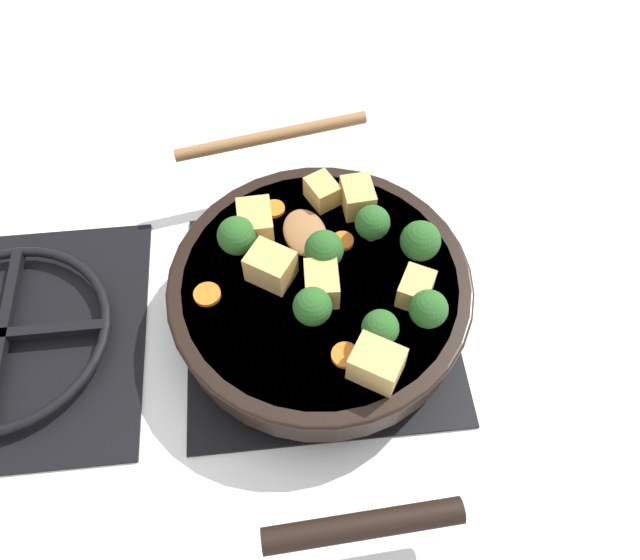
{
  "coord_description": "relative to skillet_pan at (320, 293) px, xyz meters",
  "views": [
    {
      "loc": [
        -0.36,
        0.04,
        0.65
      ],
      "look_at": [
        0.0,
        0.0,
        0.08
      ],
      "focal_mm": 35.0,
      "sensor_mm": 36.0,
      "label": 1
    }
  ],
  "objects": [
    {
      "name": "tofu_cube_front_piece",
      "position": [
        -0.03,
        -0.1,
        0.04
      ],
      "size": [
        0.05,
        0.05,
        0.03
      ],
      "primitive_type": "cube",
      "rotation": [
        0.0,
        0.0,
        5.79
      ],
      "color": "tan",
      "rests_on": "skillet_pan"
    },
    {
      "name": "carrot_slice_edge_slice",
      "position": [
        -0.0,
        0.12,
        0.02
      ],
      "size": [
        0.03,
        0.03,
        0.01
      ],
      "primitive_type": "cylinder",
      "color": "orange",
      "rests_on": "skillet_pan"
    },
    {
      "name": "broccoli_floret_west_rim",
      "position": [
        -0.08,
        -0.05,
        0.05
      ],
      "size": [
        0.04,
        0.04,
        0.05
      ],
      "color": "#709956",
      "rests_on": "skillet_pan"
    },
    {
      "name": "rear_burner_grate",
      "position": [
        0.0,
        0.36,
        -0.04
      ],
      "size": [
        0.31,
        0.31,
        0.03
      ],
      "color": "black",
      "rests_on": "ground_plane"
    },
    {
      "name": "skillet_pan",
      "position": [
        0.0,
        0.0,
        0.0
      ],
      "size": [
        0.44,
        0.33,
        0.05
      ],
      "color": "black",
      "rests_on": "front_burner_grate"
    },
    {
      "name": "broccoli_floret_mid_floret",
      "position": [
        -0.06,
        -0.1,
        0.05
      ],
      "size": [
        0.04,
        0.04,
        0.05
      ],
      "color": "#709956",
      "rests_on": "skillet_pan"
    },
    {
      "name": "tofu_cube_mid_small",
      "position": [
        0.11,
        -0.01,
        0.04
      ],
      "size": [
        0.05,
        0.04,
        0.03
      ],
      "primitive_type": "cube",
      "rotation": [
        0.0,
        0.0,
        0.46
      ],
      "color": "tan",
      "rests_on": "skillet_pan"
    },
    {
      "name": "ground_plane",
      "position": [
        0.0,
        0.0,
        -0.06
      ],
      "size": [
        2.4,
        2.4,
        0.0
      ],
      "primitive_type": "plane",
      "color": "white"
    },
    {
      "name": "carrot_slice_near_center",
      "position": [
        0.05,
        -0.03,
        0.02
      ],
      "size": [
        0.02,
        0.02,
        0.01
      ],
      "primitive_type": "cylinder",
      "color": "orange",
      "rests_on": "skillet_pan"
    },
    {
      "name": "tofu_cube_center_large",
      "position": [
        0.01,
        0.05,
        0.04
      ],
      "size": [
        0.06,
        0.06,
        0.04
      ],
      "primitive_type": "cube",
      "rotation": [
        0.0,
        0.0,
        4.13
      ],
      "color": "tan",
      "rests_on": "skillet_pan"
    },
    {
      "name": "carrot_slice_orange_thin",
      "position": [
        0.1,
        0.04,
        0.02
      ],
      "size": [
        0.02,
        0.02,
        0.01
      ],
      "primitive_type": "cylinder",
      "color": "orange",
      "rests_on": "skillet_pan"
    },
    {
      "name": "broccoli_floret_south_cluster",
      "position": [
        0.02,
        -0.11,
        0.05
      ],
      "size": [
        0.04,
        0.04,
        0.05
      ],
      "color": "#709956",
      "rests_on": "skillet_pan"
    },
    {
      "name": "broccoli_floret_north_edge",
      "position": [
        0.05,
        0.09,
        0.05
      ],
      "size": [
        0.04,
        0.04,
        0.05
      ],
      "color": "#709956",
      "rests_on": "skillet_pan"
    },
    {
      "name": "tofu_cube_near_handle",
      "position": [
        0.1,
        -0.05,
        0.04
      ],
      "size": [
        0.05,
        0.04,
        0.03
      ],
      "primitive_type": "cube",
      "rotation": [
        0.0,
        0.0,
        0.09
      ],
      "color": "tan",
      "rests_on": "skillet_pan"
    },
    {
      "name": "tofu_cube_west_chunk",
      "position": [
        -0.01,
        -0.0,
        0.04
      ],
      "size": [
        0.04,
        0.04,
        0.04
      ],
      "primitive_type": "cube",
      "rotation": [
        0.0,
        0.0,
        3.11
      ],
      "color": "tan",
      "rests_on": "skillet_pan"
    },
    {
      "name": "carrot_slice_under_broccoli",
      "position": [
        -0.09,
        -0.02,
        0.02
      ],
      "size": [
        0.03,
        0.03,
        0.01
      ],
      "primitive_type": "cylinder",
      "color": "orange",
      "rests_on": "skillet_pan"
    },
    {
      "name": "front_burner_grate",
      "position": [
        0.0,
        0.0,
        -0.04
      ],
      "size": [
        0.31,
        0.31,
        0.03
      ],
      "color": "black",
      "rests_on": "ground_plane"
    },
    {
      "name": "tofu_cube_east_chunk",
      "position": [
        -0.11,
        -0.04,
        0.04
      ],
      "size": [
        0.06,
        0.06,
        0.04
      ],
      "primitive_type": "cube",
      "rotation": [
        0.0,
        0.0,
        4.16
      ],
      "color": "tan",
      "rests_on": "skillet_pan"
    },
    {
      "name": "tofu_cube_back_piece",
      "position": [
        0.07,
        0.07,
        0.04
      ],
      "size": [
        0.05,
        0.04,
        0.04
      ],
      "primitive_type": "cube",
      "rotation": [
        0.0,
        0.0,
        0.04
      ],
      "color": "tan",
      "rests_on": "skillet_pan"
    },
    {
      "name": "broccoli_floret_center_top",
      "position": [
        0.05,
        -0.06,
        0.05
      ],
      "size": [
        0.04,
        0.04,
        0.05
      ],
      "color": "#709956",
      "rests_on": "skillet_pan"
    },
    {
      "name": "broccoli_floret_near_spoon",
      "position": [
        -0.05,
        0.01,
        0.05
      ],
      "size": [
        0.04,
        0.04,
        0.05
      ],
      "color": "#709956",
      "rests_on": "skillet_pan"
    },
    {
      "name": "broccoli_floret_east_rim",
      "position": [
        0.02,
        -0.01,
        0.05
      ],
      "size": [
        0.04,
        0.04,
        0.05
      ],
      "color": "#709956",
      "rests_on": "skillet_pan"
    },
    {
      "name": "wooden_spoon",
      "position": [
        0.15,
        0.03,
        0.03
      ],
      "size": [
        0.22,
        0.24,
        0.02
      ],
      "color": "olive",
      "rests_on": "skillet_pan"
    }
  ]
}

